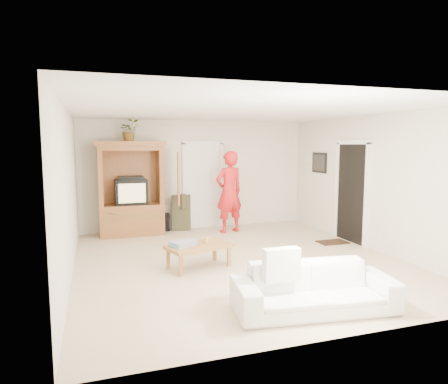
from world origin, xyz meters
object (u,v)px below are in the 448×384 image
at_px(man, 229,192).
at_px(sofa, 314,288).
at_px(armoire, 132,195).
at_px(coffee_table, 199,248).

bearing_deg(man, sofa, 69.98).
bearing_deg(sofa, armoire, 116.16).
relative_size(armoire, coffee_table, 1.81).
height_order(man, coffee_table, man).
bearing_deg(armoire, man, -11.34).
relative_size(man, sofa, 0.96).
bearing_deg(armoire, coffee_table, -74.14).
relative_size(armoire, sofa, 1.07).
relative_size(armoire, man, 1.12).
xyz_separation_m(armoire, sofa, (1.71, -4.96, -0.62)).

